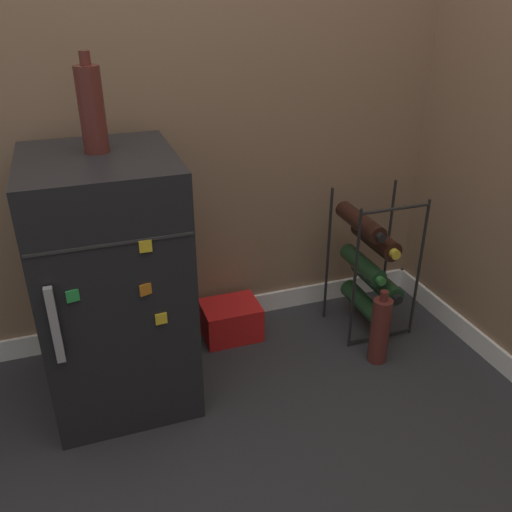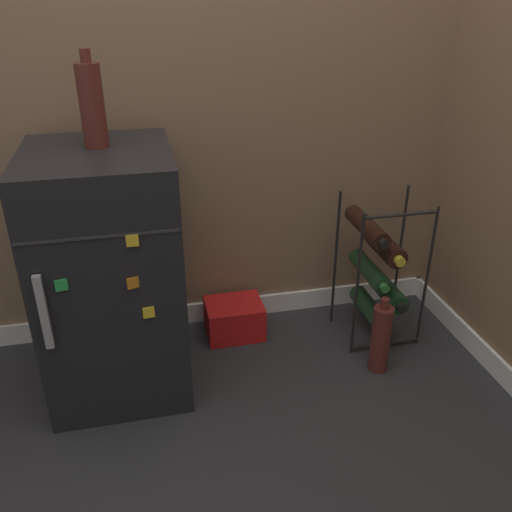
# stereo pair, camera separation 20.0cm
# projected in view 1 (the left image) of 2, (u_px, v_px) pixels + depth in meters

# --- Properties ---
(ground_plane) EXTENTS (14.00, 14.00, 0.00)m
(ground_plane) POSITION_uv_depth(u_px,v_px,m) (264.00, 425.00, 1.84)
(ground_plane) COLOR #28282B
(wall_back) EXTENTS (6.94, 0.07, 2.50)m
(wall_back) POSITION_uv_depth(u_px,v_px,m) (197.00, 17.00, 1.88)
(wall_back) COLOR #84664C
(wall_back) RESTS_ON ground_plane
(mini_fridge) EXTENTS (0.47, 0.54, 0.88)m
(mini_fridge) POSITION_uv_depth(u_px,v_px,m) (113.00, 283.00, 1.83)
(mini_fridge) COLOR black
(mini_fridge) RESTS_ON ground_plane
(wine_rack) EXTENTS (0.30, 0.33, 0.61)m
(wine_rack) POSITION_uv_depth(u_px,v_px,m) (369.00, 264.00, 2.24)
(wine_rack) COLOR black
(wine_rack) RESTS_ON ground_plane
(soda_box) EXTENTS (0.24, 0.19, 0.15)m
(soda_box) POSITION_uv_depth(u_px,v_px,m) (231.00, 320.00, 2.28)
(soda_box) COLOR red
(soda_box) RESTS_ON ground_plane
(fridge_top_bottle) EXTENTS (0.08, 0.08, 0.29)m
(fridge_top_bottle) POSITION_uv_depth(u_px,v_px,m) (92.00, 109.00, 1.61)
(fridge_top_bottle) COLOR #56231E
(fridge_top_bottle) RESTS_ON mini_fridge
(loose_bottle_floor) EXTENTS (0.08, 0.08, 0.32)m
(loose_bottle_floor) POSITION_uv_depth(u_px,v_px,m) (380.00, 330.00, 2.10)
(loose_bottle_floor) COLOR #56231E
(loose_bottle_floor) RESTS_ON ground_plane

